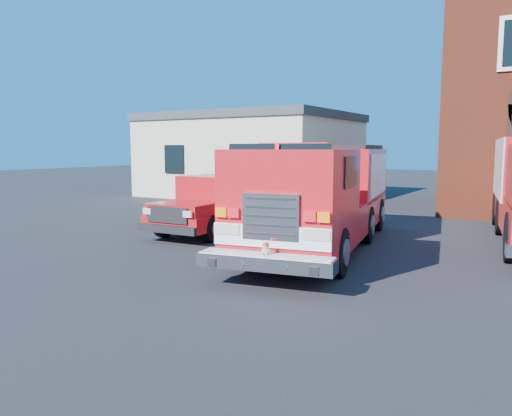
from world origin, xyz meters
The scene contains 4 objects.
ground centered at (0.00, 0.00, 0.00)m, with size 100.00×100.00×0.00m, color black.
side_building centered at (-9.00, 13.00, 2.20)m, with size 10.20×8.20×4.35m.
fire_engine centered at (0.20, 1.75, 1.37)m, with size 3.95×8.90×2.65m.
pickup_truck centered at (-3.53, 2.41, 0.81)m, with size 2.14×5.34×1.72m.
Camera 1 is at (5.41, -9.99, 2.54)m, focal length 35.00 mm.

